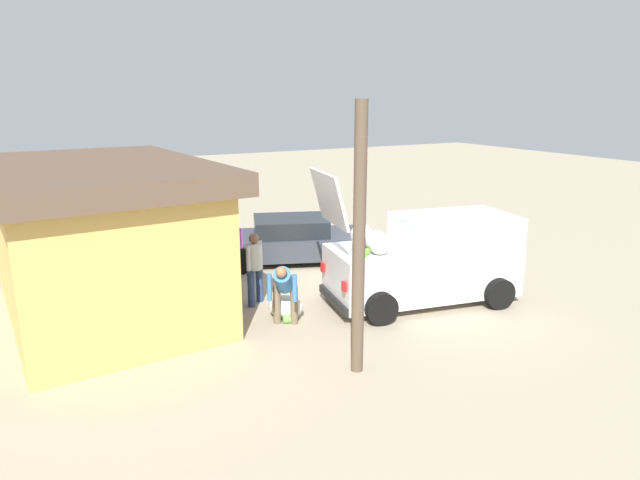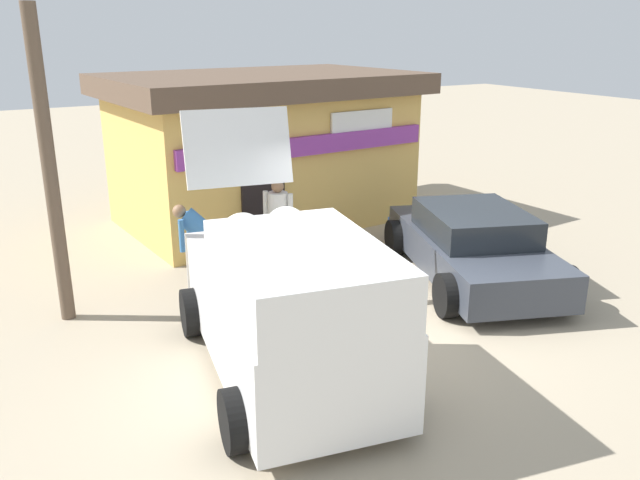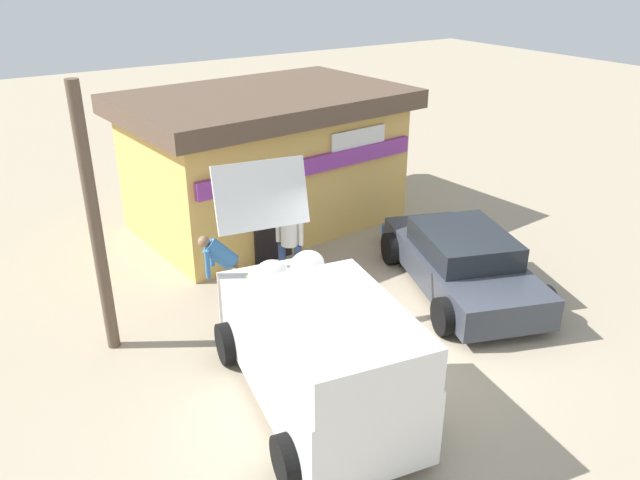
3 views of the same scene
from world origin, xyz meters
name	(u,v)px [view 3 (image 3 of 3)]	position (x,y,z in m)	size (l,w,h in m)	color
ground_plane	(401,344)	(0.00, 0.00, 0.00)	(60.00, 60.00, 0.00)	tan
storefront_bar	(265,158)	(0.66, 5.81, 1.61)	(6.56, 4.59, 3.14)	#E0B259
delivery_van	(317,347)	(-1.99, -0.49, 0.95)	(2.63, 4.54, 2.96)	white
parked_sedan	(462,262)	(2.16, 0.84, 0.58)	(3.16, 4.42, 1.21)	#383D47
vendor_standing	(290,239)	(-0.42, 2.92, 0.91)	(0.48, 0.48, 1.58)	navy
customer_bending	(223,262)	(-1.85, 2.89, 0.82)	(0.73, 0.69, 1.34)	#726047
unloaded_banana_pile	(251,290)	(-1.43, 2.66, 0.22)	(0.89, 0.90, 0.47)	silver
paint_bucket	(388,233)	(2.42, 3.35, 0.19)	(0.31, 0.31, 0.39)	blue
utility_pole	(95,225)	(-4.02, 2.57, 2.18)	(0.20, 0.20, 4.37)	brown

